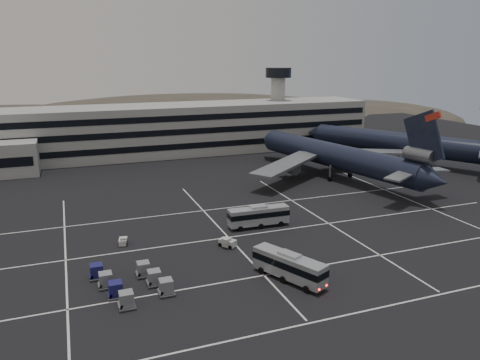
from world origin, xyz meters
name	(u,v)px	position (x,y,z in m)	size (l,w,h in m)	color
ground	(274,241)	(0.00, 0.00, 0.00)	(260.00, 260.00, 0.00)	black
lane_markings	(278,239)	(0.95, 0.72, 0.01)	(90.00, 55.62, 0.01)	silver
terminal	(161,131)	(-2.95, 71.14, 6.93)	(125.00, 26.00, 24.00)	gray
hills	(165,137)	(17.99, 170.00, -12.07)	(352.00, 180.00, 44.00)	#38332B
trijet_main	(337,156)	(29.52, 30.11, 5.25)	(46.42, 57.30, 18.08)	black
trijet_far	(403,143)	(54.61, 37.74, 5.43)	(34.75, 52.76, 18.08)	black
bus_near	(289,265)	(-3.56, -12.24, 2.01)	(6.55, 10.45, 3.67)	#999DA1
bus_far	(259,215)	(0.28, 6.80, 1.98)	(10.33, 2.85, 3.62)	#999DA1
tug_a	(123,241)	(-21.82, 6.84, 0.57)	(1.60, 2.22, 1.30)	beige
tug_b	(228,242)	(-7.27, 0.51, 0.70)	(2.64, 2.85, 1.58)	beige
uld_cluster	(130,282)	(-22.74, -7.45, 0.91)	(9.90, 11.35, 1.86)	#2D2D30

